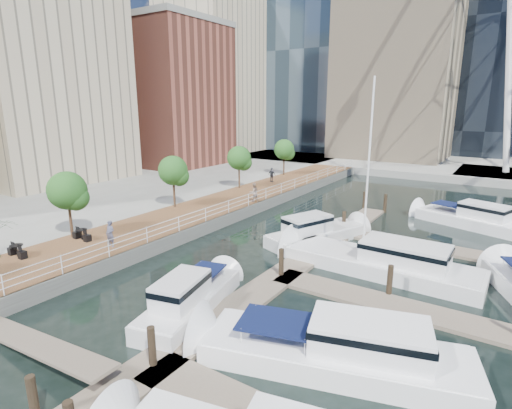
{
  "coord_description": "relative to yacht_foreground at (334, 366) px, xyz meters",
  "views": [
    {
      "loc": [
        13.68,
        -11.08,
        9.97
      ],
      "look_at": [
        -1.41,
        12.05,
        3.0
      ],
      "focal_mm": 28.0,
      "sensor_mm": 36.0,
      "label": 1
    }
  ],
  "objects": [
    {
      "name": "midrise_condos",
      "position": [
        -42.39,
        24.86,
        13.42
      ],
      "size": [
        19.0,
        67.0,
        28.0
      ],
      "color": "#BCAD8E",
      "rests_on": "ground"
    },
    {
      "name": "land_far",
      "position": [
        -8.82,
        100.04,
        0.5
      ],
      "size": [
        200.0,
        114.0,
        1.0
      ],
      "primitive_type": "cube",
      "color": "gray",
      "rests_on": "ground"
    },
    {
      "name": "pedestrian_far",
      "position": [
        -19.02,
        26.99,
        1.84
      ],
      "size": [
        1.01,
        0.46,
        1.69
      ],
      "primitive_type": "imported",
      "rotation": [
        0.0,
        0.0,
        3.09
      ],
      "color": "#2D3038",
      "rests_on": "boardwalk"
    },
    {
      "name": "street_trees",
      "position": [
        -20.22,
        12.04,
        4.29
      ],
      "size": [
        2.6,
        42.6,
        4.6
      ],
      "color": "#3F2B1C",
      "rests_on": "ground"
    },
    {
      "name": "ground",
      "position": [
        -8.82,
        -1.96,
        0.0
      ],
      "size": [
        520.0,
        520.0,
        0.0
      ],
      "primitive_type": "plane",
      "color": "black",
      "rests_on": "ground"
    },
    {
      "name": "pedestrian_mid",
      "position": [
        -15.32,
        17.5,
        1.91
      ],
      "size": [
        1.02,
        1.1,
        1.82
      ],
      "primitive_type": "imported",
      "rotation": [
        0.0,
        0.0,
        -2.05
      ],
      "color": "gray",
      "rests_on": "boardwalk"
    },
    {
      "name": "floating_docks",
      "position": [
        -0.86,
        8.02,
        0.49
      ],
      "size": [
        16.0,
        34.0,
        2.6
      ],
      "color": "#6D6051",
      "rests_on": "ground"
    },
    {
      "name": "yacht_foreground",
      "position": [
        0.0,
        0.0,
        0.0
      ],
      "size": [
        11.74,
        6.07,
        2.15
      ],
      "primitive_type": null,
      "rotation": [
        0.0,
        0.0,
        1.85
      ],
      "color": "white",
      "rests_on": "ground"
    },
    {
      "name": "railing",
      "position": [
        -14.92,
        13.04,
        1.52
      ],
      "size": [
        0.1,
        60.0,
        1.05
      ],
      "primitive_type": null,
      "color": "white",
      "rests_on": "boardwalk"
    },
    {
      "name": "moored_yachts",
      "position": [
        -0.72,
        9.23,
        0.0
      ],
      "size": [
        20.33,
        34.71,
        11.5
      ],
      "color": "white",
      "rests_on": "ground"
    },
    {
      "name": "pedestrian_near",
      "position": [
        -16.35,
        2.28,
        1.86
      ],
      "size": [
        0.68,
        0.5,
        1.73
      ],
      "primitive_type": "imported",
      "rotation": [
        0.0,
        0.0,
        0.14
      ],
      "color": "#4B4D64",
      "rests_on": "boardwalk"
    },
    {
      "name": "boardwalk",
      "position": [
        -17.82,
        13.04,
        0.5
      ],
      "size": [
        6.0,
        60.0,
        1.0
      ],
      "primitive_type": "cube",
      "color": "brown",
      "rests_on": "ground"
    },
    {
      "name": "seawall",
      "position": [
        -14.82,
        13.04,
        0.5
      ],
      "size": [
        0.25,
        60.0,
        1.0
      ],
      "primitive_type": "cube",
      "color": "#595954",
      "rests_on": "ground"
    },
    {
      "name": "land_inland",
      "position": [
        -44.82,
        13.04,
        0.5
      ],
      "size": [
        48.0,
        90.0,
        1.0
      ],
      "primitive_type": "cube",
      "color": "gray",
      "rests_on": "ground"
    }
  ]
}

